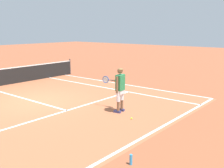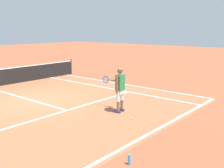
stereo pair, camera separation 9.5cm
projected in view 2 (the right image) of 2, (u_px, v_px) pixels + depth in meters
The scene contains 10 objects.
ground_plane at pixel (34, 101), 11.95m from camera, with size 80.00×80.00×0.00m, color #9E5133.
court_inner_surface at pixel (46, 105), 11.41m from camera, with size 10.98×10.57×0.00m, color #B2603D.
line_baseline at pixel (149, 134), 8.21m from camera, with size 10.98×0.10×0.01m, color white.
line_service at pixel (67, 110), 10.58m from camera, with size 8.23×0.10×0.01m, color white.
line_centre_service at pixel (22, 97), 12.59m from camera, with size 0.10×6.40×0.01m, color white.
line_singles_right at pixel (109, 88), 14.50m from camera, with size 0.10×10.17×0.01m, color white.
line_doubles_right at pixel (125, 84), 15.53m from camera, with size 0.10×10.17×0.01m, color white.
tennis_player at pixel (120, 87), 10.21m from camera, with size 0.60×1.18×1.71m.
tennis_ball_near_feet at pixel (131, 118), 9.54m from camera, with size 0.07×0.07×0.07m, color #CCE02D.
water_bottle at pixel (129, 160), 6.34m from camera, with size 0.07×0.07×0.26m, color #3393D6.
Camera 2 is at (-6.65, -10.05, 3.15)m, focal length 43.27 mm.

